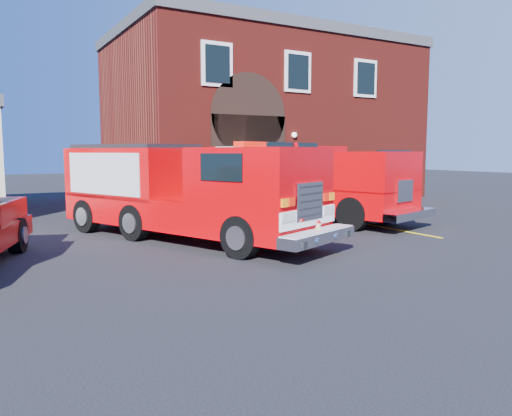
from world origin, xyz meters
TOP-DOWN VIEW (x-y plane):
  - ground at (0.00, 0.00)m, footprint 100.00×100.00m
  - parking_stripe_near at (6.50, 1.00)m, footprint 0.12×3.00m
  - parking_stripe_mid at (6.50, 4.00)m, footprint 0.12×3.00m
  - parking_stripe_far at (6.50, 7.00)m, footprint 0.12×3.00m
  - fire_station at (8.99, 13.98)m, footprint 15.20×10.20m
  - fire_engine at (0.10, 3.04)m, footprint 5.49×8.97m
  - secondary_truck at (5.42, 4.76)m, footprint 4.69×8.51m

SIDE VIEW (x-z plane):
  - ground at x=0.00m, z-range 0.00..0.00m
  - parking_stripe_near at x=6.50m, z-range 0.00..0.01m
  - parking_stripe_mid at x=6.50m, z-range 0.00..0.01m
  - parking_stripe_far at x=6.50m, z-range 0.00..0.01m
  - fire_engine at x=0.10m, z-range 0.05..2.73m
  - secondary_truck at x=5.42m, z-range 0.12..2.76m
  - fire_station at x=8.99m, z-range 0.03..8.48m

